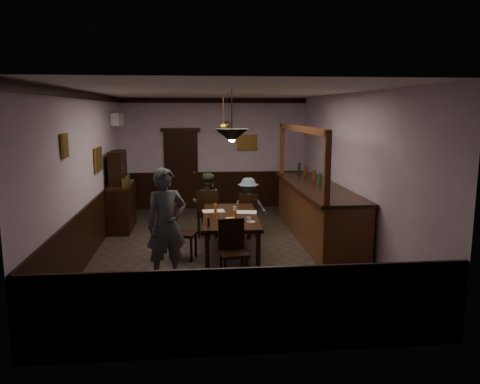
{
  "coord_description": "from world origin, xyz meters",
  "views": [
    {
      "loc": [
        -0.57,
        -8.74,
        2.66
      ],
      "look_at": [
        0.29,
        -0.13,
        1.15
      ],
      "focal_mm": 35.0,
      "sensor_mm": 36.0,
      "label": 1
    }
  ],
  "objects": [
    {
      "name": "napkin",
      "position": [
        0.07,
        -0.57,
        0.75
      ],
      "size": [
        0.16,
        0.16,
        0.0
      ],
      "primitive_type": "cube",
      "rotation": [
        0.0,
        0.0,
        -0.04
      ],
      "color": "#DBAF50",
      "rests_on": "dining_table"
    },
    {
      "name": "person_standing",
      "position": [
        -1.01,
        -1.53,
        0.9
      ],
      "size": [
        0.77,
        0.64,
        1.79
      ],
      "primitive_type": "imported",
      "rotation": [
        0.0,
        0.0,
        0.38
      ],
      "color": "#4D5259",
      "rests_on": "ground"
    },
    {
      "name": "sideboard",
      "position": [
        -2.21,
        1.82,
        0.71
      ],
      "size": [
        0.48,
        1.34,
        1.78
      ],
      "color": "black",
      "rests_on": "ground"
    },
    {
      "name": "chair_near",
      "position": [
        0.02,
        -1.65,
        0.53
      ],
      "size": [
        0.47,
        0.47,
        0.97
      ],
      "rotation": [
        0.0,
        0.0,
        0.13
      ],
      "color": "black",
      "rests_on": "ground"
    },
    {
      "name": "door_back",
      "position": [
        -0.9,
        3.95,
        1.05
      ],
      "size": [
        0.9,
        0.06,
        2.1
      ],
      "primitive_type": "cube",
      "color": "black",
      "rests_on": "ground"
    },
    {
      "name": "room",
      "position": [
        0.0,
        0.0,
        1.5
      ],
      "size": [
        5.01,
        8.01,
        3.01
      ],
      "color": "#2D2621",
      "rests_on": "ground"
    },
    {
      "name": "coffee_cup",
      "position": [
        0.37,
        -0.87,
        0.8
      ],
      "size": [
        0.08,
        0.08,
        0.07
      ],
      "primitive_type": "imported",
      "rotation": [
        0.0,
        0.0,
        -0.04
      ],
      "color": "white",
      "rests_on": "saucer"
    },
    {
      "name": "water_glass",
      "position": [
        0.18,
        -0.26,
        0.82
      ],
      "size": [
        0.06,
        0.06,
        0.15
      ],
      "primitive_type": "cylinder",
      "color": "silver",
      "rests_on": "dining_table"
    },
    {
      "name": "picture_left_large",
      "position": [
        -2.46,
        0.8,
        1.7
      ],
      "size": [
        0.04,
        0.62,
        0.48
      ],
      "color": "olive",
      "rests_on": "ground"
    },
    {
      "name": "person_seated_left",
      "position": [
        -0.29,
        1.24,
        0.67
      ],
      "size": [
        0.71,
        0.59,
        1.34
      ],
      "primitive_type": "imported",
      "rotation": [
        0.0,
        0.0,
        3.01
      ],
      "color": "#394127",
      "rests_on": "ground"
    },
    {
      "name": "pastry_plate",
      "position": [
        0.0,
        -0.84,
        0.76
      ],
      "size": [
        0.22,
        0.22,
        0.01
      ],
      "primitive_type": "cylinder",
      "color": "white",
      "rests_on": "dining_table"
    },
    {
      "name": "soda_can",
      "position": [
        0.16,
        -0.48,
        0.81
      ],
      "size": [
        0.07,
        0.07,
        0.12
      ],
      "primitive_type": "cylinder",
      "color": "orange",
      "rests_on": "dining_table"
    },
    {
      "name": "picture_left_small",
      "position": [
        -2.46,
        -1.6,
        2.15
      ],
      "size": [
        0.04,
        0.28,
        0.36
      ],
      "color": "olive",
      "rests_on": "ground"
    },
    {
      "name": "newspaper_left",
      "position": [
        -0.2,
        0.05,
        0.75
      ],
      "size": [
        0.45,
        0.34,
        0.01
      ],
      "primitive_type": "cube",
      "rotation": [
        0.0,
        0.0,
        0.1
      ],
      "color": "silver",
      "rests_on": "dining_table"
    },
    {
      "name": "pendant_brass_mid",
      "position": [
        0.1,
        1.64,
        2.3
      ],
      "size": [
        0.2,
        0.2,
        0.81
      ],
      "color": "#BF8C3F",
      "rests_on": "ground"
    },
    {
      "name": "person_seated_right",
      "position": [
        0.61,
        1.2,
        0.61
      ],
      "size": [
        0.82,
        0.51,
        1.23
      ],
      "primitive_type": "imported",
      "rotation": [
        0.0,
        0.0,
        3.07
      ],
      "color": "slate",
      "rests_on": "ground"
    },
    {
      "name": "newspaper_right",
      "position": [
        0.4,
        -0.11,
        0.75
      ],
      "size": [
        0.46,
        0.36,
        0.01
      ],
      "primitive_type": "cube",
      "rotation": [
        0.0,
        0.0,
        -0.15
      ],
      "color": "silver",
      "rests_on": "dining_table"
    },
    {
      "name": "picture_back",
      "position": [
        0.9,
        3.96,
        1.8
      ],
      "size": [
        0.55,
        0.04,
        0.42
      ],
      "color": "olive",
      "rests_on": "ground"
    },
    {
      "name": "bar_counter",
      "position": [
        1.99,
        0.66,
        0.6
      ],
      "size": [
        0.98,
        4.2,
        2.36
      ],
      "color": "#542A16",
      "rests_on": "ground"
    },
    {
      "name": "saucer",
      "position": [
        0.41,
        -0.9,
        0.76
      ],
      "size": [
        0.15,
        0.15,
        0.01
      ],
      "primitive_type": "cylinder",
      "color": "white",
      "rests_on": "dining_table"
    },
    {
      "name": "pendant_iron",
      "position": [
        0.06,
        -1.13,
        2.26
      ],
      "size": [
        0.56,
        0.56,
        0.85
      ],
      "color": "black",
      "rests_on": "ground"
    },
    {
      "name": "dining_table",
      "position": [
        0.09,
        -0.33,
        0.69
      ],
      "size": [
        1.09,
        2.24,
        0.75
      ],
      "rotation": [
        0.0,
        0.0,
        -0.04
      ],
      "color": "black",
      "rests_on": "ground"
    },
    {
      "name": "pendant_brass_far",
      "position": [
        0.3,
        3.27,
        2.3
      ],
      "size": [
        0.2,
        0.2,
        0.81
      ],
      "color": "#BF8C3F",
      "rests_on": "ground"
    },
    {
      "name": "chair_far_right",
      "position": [
        0.58,
        0.92,
        0.51
      ],
      "size": [
        0.48,
        0.48,
        0.93
      ],
      "rotation": [
        0.0,
        0.0,
        2.94
      ],
      "color": "black",
      "rests_on": "ground"
    },
    {
      "name": "pastry_ring_a",
      "position": [
        -0.05,
        -0.86,
        0.79
      ],
      "size": [
        0.13,
        0.13,
        0.04
      ],
      "primitive_type": "torus",
      "color": "#C68C47",
      "rests_on": "pastry_plate"
    },
    {
      "name": "chair_side",
      "position": [
        -0.84,
        -0.47,
        0.55
      ],
      "size": [
        0.52,
        0.52,
        1.0
      ],
      "rotation": [
        0.0,
        0.0,
        1.33
      ],
      "color": "black",
      "rests_on": "ground"
    },
    {
      "name": "chair_far_left",
      "position": [
        -0.3,
        0.95,
        0.56
      ],
      "size": [
        0.45,
        0.45,
        1.02
      ],
      "rotation": [
        0.0,
        0.0,
        3.16
      ],
      "color": "black",
      "rests_on": "ground"
    },
    {
      "name": "beer_glass",
      "position": [
        -0.18,
        -0.23,
        0.85
      ],
      "size": [
        0.06,
        0.06,
        0.2
      ],
      "primitive_type": "cylinder",
      "color": "#BF721E",
      "rests_on": "dining_table"
    },
    {
      "name": "pastry_ring_b",
      "position": [
        0.06,
        -0.82,
        0.79
      ],
      "size": [
        0.13,
        0.13,
        0.04
      ],
      "primitive_type": "torus",
      "color": "#C68C47",
      "rests_on": "pastry_plate"
    },
    {
      "name": "pepper_mill",
      "position": [
        -0.33,
        -1.1,
        0.82
      ],
      "size": [
        0.04,
        0.04,
        0.14
      ],
      "primitive_type": "cylinder",
      "color": "black",
      "rests_on": "dining_table"
    },
    {
      "name": "ac_unit",
      "position": [
        -2.38,
        2.9,
        2.45
      ],
      "size": [
        0.2,
        0.85,
        0.3
      ],
      "color": "white",
      "rests_on": "ground"
    }
  ]
}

